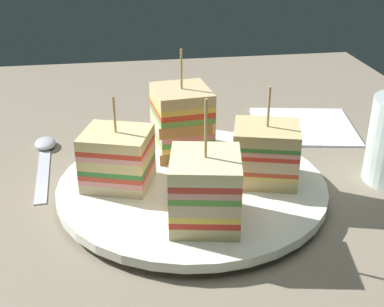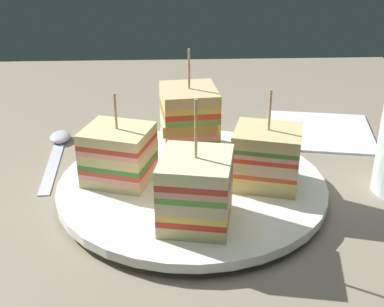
% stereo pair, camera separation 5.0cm
% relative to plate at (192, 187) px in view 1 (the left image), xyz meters
% --- Properties ---
extents(ground_plane, '(0.98, 0.75, 0.02)m').
position_rel_plate_xyz_m(ground_plane, '(0.00, 0.00, -0.02)').
color(ground_plane, gray).
extents(plate, '(0.26, 0.26, 0.02)m').
position_rel_plate_xyz_m(plate, '(0.00, 0.00, 0.00)').
color(plate, white).
rests_on(plate, ground_plane).
extents(sandwich_wedge_0, '(0.07, 0.07, 0.09)m').
position_rel_plate_xyz_m(sandwich_wedge_0, '(0.01, 0.07, 0.03)').
color(sandwich_wedge_0, '#DBC07E').
rests_on(sandwich_wedge_0, plate).
extents(sandwich_wedge_1, '(0.07, 0.06, 0.11)m').
position_rel_plate_xyz_m(sandwich_wedge_1, '(-0.07, -0.00, 0.04)').
color(sandwich_wedge_1, beige).
rests_on(sandwich_wedge_1, plate).
extents(sandwich_wedge_2, '(0.07, 0.08, 0.09)m').
position_rel_plate_xyz_m(sandwich_wedge_2, '(-0.01, -0.07, 0.03)').
color(sandwich_wedge_2, beige).
rests_on(sandwich_wedge_2, plate).
extents(sandwich_wedge_3, '(0.07, 0.07, 0.11)m').
position_rel_plate_xyz_m(sandwich_wedge_3, '(0.07, -0.00, 0.04)').
color(sandwich_wedge_3, '#D7C685').
rests_on(sandwich_wedge_3, plate).
extents(chip_pile, '(0.06, 0.07, 0.02)m').
position_rel_plate_xyz_m(chip_pile, '(-0.02, 0.01, 0.01)').
color(chip_pile, '#EBCA73').
rests_on(chip_pile, plate).
extents(spoon, '(0.15, 0.03, 0.01)m').
position_rel_plate_xyz_m(spoon, '(-0.11, -0.15, -0.01)').
color(spoon, silver).
rests_on(spoon, ground_plane).
extents(napkin, '(0.14, 0.15, 0.01)m').
position_rel_plate_xyz_m(napkin, '(-0.15, 0.17, -0.01)').
color(napkin, white).
rests_on(napkin, ground_plane).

